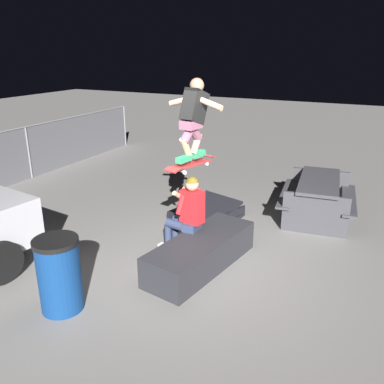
{
  "coord_description": "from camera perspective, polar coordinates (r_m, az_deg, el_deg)",
  "views": [
    {
      "loc": [
        -4.79,
        -2.28,
        3.05
      ],
      "look_at": [
        0.19,
        0.18,
        1.05
      ],
      "focal_mm": 37.75,
      "sensor_mm": 36.0,
      "label": 1
    }
  ],
  "objects": [
    {
      "name": "ledge_box_main",
      "position": [
        5.96,
        1.28,
        -8.54
      ],
      "size": [
        2.04,
        1.01,
        0.45
      ],
      "primitive_type": "cube",
      "rotation": [
        0.0,
        0.0,
        -0.17
      ],
      "color": "#28282D",
      "rests_on": "ground"
    },
    {
      "name": "person_sitting_on_ledge",
      "position": [
        6.09,
        -0.79,
        -2.85
      ],
      "size": [
        0.6,
        0.78,
        1.29
      ],
      "color": "#2D3856",
      "rests_on": "ground"
    },
    {
      "name": "ground_plane",
      "position": [
        6.12,
        0.73,
        -10.11
      ],
      "size": [
        40.0,
        40.0,
        0.0
      ],
      "primitive_type": "plane",
      "color": "slate"
    },
    {
      "name": "kicker_ramp",
      "position": [
        7.6,
        2.09,
        -3.31
      ],
      "size": [
        1.28,
        1.2,
        0.44
      ],
      "color": "black",
      "rests_on": "ground"
    },
    {
      "name": "skater_airborne",
      "position": [
        5.73,
        0.2,
        10.74
      ],
      "size": [
        0.63,
        0.89,
        1.12
      ],
      "color": "#2D9E66"
    },
    {
      "name": "skateboard",
      "position": [
        5.83,
        -0.13,
        3.98
      ],
      "size": [
        1.04,
        0.35,
        0.13
      ],
      "color": "#B72D2D"
    },
    {
      "name": "picnic_table_back",
      "position": [
        7.88,
        17.4,
        -0.06
      ],
      "size": [
        1.85,
        1.53,
        0.75
      ],
      "color": "#38383D",
      "rests_on": "ground"
    },
    {
      "name": "trash_bin",
      "position": [
        5.21,
        -18.24,
        -10.99
      ],
      "size": [
        0.54,
        0.54,
        0.94
      ],
      "color": "navy",
      "rests_on": "ground"
    }
  ]
}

